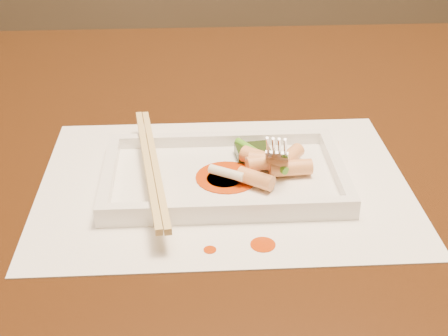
{
  "coord_description": "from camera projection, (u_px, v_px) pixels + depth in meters",
  "views": [
    {
      "loc": [
        -0.12,
        -0.69,
        1.11
      ],
      "look_at": [
        -0.09,
        -0.11,
        0.77
      ],
      "focal_mm": 50.0,
      "sensor_mm": 36.0,
      "label": 1
    }
  ],
  "objects": [
    {
      "name": "veg_piece",
      "position": [
        253.0,
        151.0,
        0.71
      ],
      "size": [
        0.04,
        0.03,
        0.01
      ],
      "primitive_type": "cube",
      "rotation": [
        0.0,
        0.0,
        0.11
      ],
      "color": "black",
      "rests_on": "plate_base"
    },
    {
      "name": "plate_rim_left",
      "position": [
        109.0,
        174.0,
        0.67
      ],
      "size": [
        0.01,
        0.14,
        0.01
      ],
      "primitive_type": "cube",
      "color": "white",
      "rests_on": "plate_base"
    },
    {
      "name": "chopstick_b",
      "position": [
        155.0,
        164.0,
        0.67
      ],
      "size": [
        0.04,
        0.25,
        0.01
      ],
      "primitive_type": "cube",
      "rotation": [
        0.0,
        0.0,
        0.13
      ],
      "color": "#D6B46B",
      "rests_on": "plate_rim_near"
    },
    {
      "name": "rice_cake_4",
      "position": [
        287.0,
        159.0,
        0.69
      ],
      "size": [
        0.04,
        0.05,
        0.02
      ],
      "primitive_type": "cylinder",
      "rotation": [
        1.57,
        0.0,
        2.5
      ],
      "color": "#F4B971",
      "rests_on": "plate_base"
    },
    {
      "name": "fork",
      "position": [
        289.0,
        105.0,
        0.66
      ],
      "size": [
        0.09,
        0.1,
        0.14
      ],
      "primitive_type": null,
      "color": "silver",
      "rests_on": "plate_base"
    },
    {
      "name": "rice_cake_1",
      "position": [
        256.0,
        179.0,
        0.65
      ],
      "size": [
        0.04,
        0.04,
        0.02
      ],
      "primitive_type": "cylinder",
      "rotation": [
        1.57,
        0.0,
        0.96
      ],
      "color": "#F4B971",
      "rests_on": "plate_base"
    },
    {
      "name": "plate_rim_far",
      "position": [
        220.0,
        139.0,
        0.74
      ],
      "size": [
        0.26,
        0.01,
        0.01
      ],
      "primitive_type": "cube",
      "color": "white",
      "rests_on": "plate_base"
    },
    {
      "name": "plate_rim_right",
      "position": [
        337.0,
        167.0,
        0.68
      ],
      "size": [
        0.01,
        0.14,
        0.01
      ],
      "primitive_type": "cube",
      "color": "white",
      "rests_on": "plate_base"
    },
    {
      "name": "rice_cake_5",
      "position": [
        269.0,
        161.0,
        0.67
      ],
      "size": [
        0.05,
        0.03,
        0.02
      ],
      "primitive_type": "cylinder",
      "rotation": [
        1.57,
        0.0,
        1.31
      ],
      "color": "#F4B971",
      "rests_on": "plate_base"
    },
    {
      "name": "table",
      "position": [
        287.0,
        203.0,
        0.83
      ],
      "size": [
        1.4,
        0.9,
        0.75
      ],
      "color": "black",
      "rests_on": "ground"
    },
    {
      "name": "sauce_blob_0",
      "position": [
        224.0,
        179.0,
        0.67
      ],
      "size": [
        0.04,
        0.04,
        0.0
      ],
      "primitive_type": "cylinder",
      "color": "#BD3705",
      "rests_on": "plate_base"
    },
    {
      "name": "placemat",
      "position": [
        224.0,
        183.0,
        0.68
      ],
      "size": [
        0.4,
        0.3,
        0.0
      ],
      "primitive_type": "cube",
      "color": "white",
      "rests_on": "table"
    },
    {
      "name": "rice_cake_2",
      "position": [
        267.0,
        162.0,
        0.67
      ],
      "size": [
        0.05,
        0.03,
        0.02
      ],
      "primitive_type": "cylinder",
      "rotation": [
        1.57,
        0.0,
        1.78
      ],
      "color": "#F4B971",
      "rests_on": "plate_base"
    },
    {
      "name": "sauce_splatter_a",
      "position": [
        263.0,
        245.0,
        0.58
      ],
      "size": [
        0.02,
        0.02,
        0.0
      ],
      "primitive_type": "cylinder",
      "color": "#BD3705",
      "rests_on": "placemat"
    },
    {
      "name": "scallion_green",
      "position": [
        261.0,
        156.0,
        0.69
      ],
      "size": [
        0.05,
        0.08,
        0.01
      ],
      "primitive_type": "cylinder",
      "rotation": [
        1.57,
        0.0,
        0.57
      ],
      "color": "#3D8F17",
      "rests_on": "plate_base"
    },
    {
      "name": "sauce_blob_1",
      "position": [
        227.0,
        177.0,
        0.67
      ],
      "size": [
        0.07,
        0.07,
        0.0
      ],
      "primitive_type": "cylinder",
      "color": "#BD3705",
      "rests_on": "plate_base"
    },
    {
      "name": "chopstick_a",
      "position": [
        147.0,
        164.0,
        0.67
      ],
      "size": [
        0.04,
        0.25,
        0.01
      ],
      "primitive_type": "cube",
      "rotation": [
        0.0,
        0.0,
        0.13
      ],
      "color": "#D6B46B",
      "rests_on": "plate_rim_near"
    },
    {
      "name": "rice_cake_3",
      "position": [
        291.0,
        168.0,
        0.67
      ],
      "size": [
        0.05,
        0.02,
        0.02
      ],
      "primitive_type": "cylinder",
      "rotation": [
        1.57,
        0.0,
        1.65
      ],
      "color": "#F4B971",
      "rests_on": "plate_base"
    },
    {
      "name": "sauce_splatter_b",
      "position": [
        210.0,
        250.0,
        0.58
      ],
      "size": [
        0.01,
        0.01,
        0.0
      ],
      "primitive_type": "cylinder",
      "color": "#BD3705",
      "rests_on": "placemat"
    },
    {
      "name": "plate_rim_near",
      "position": [
        228.0,
        208.0,
        0.61
      ],
      "size": [
        0.26,
        0.01,
        0.01
      ],
      "primitive_type": "cube",
      "color": "white",
      "rests_on": "plate_base"
    },
    {
      "name": "plate_base",
      "position": [
        224.0,
        179.0,
        0.68
      ],
      "size": [
        0.26,
        0.16,
        0.01
      ],
      "primitive_type": "cube",
      "color": "white",
      "rests_on": "placemat"
    },
    {
      "name": "scallion_white",
      "position": [
        227.0,
        173.0,
        0.66
      ],
      "size": [
        0.04,
        0.03,
        0.01
      ],
      "primitive_type": "cylinder",
      "rotation": [
        1.57,
        0.0,
        1.03
      ],
      "color": "#EAEACC",
      "rests_on": "plate_base"
    },
    {
      "name": "rice_cake_0",
      "position": [
        258.0,
        158.0,
        0.69
      ],
      "size": [
        0.04,
        0.04,
        0.02
      ],
      "primitive_type": "cylinder",
      "rotation": [
        1.57,
        0.0,
        0.9
      ],
      "color": "#F4B971",
      "rests_on": "plate_base"
    }
  ]
}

